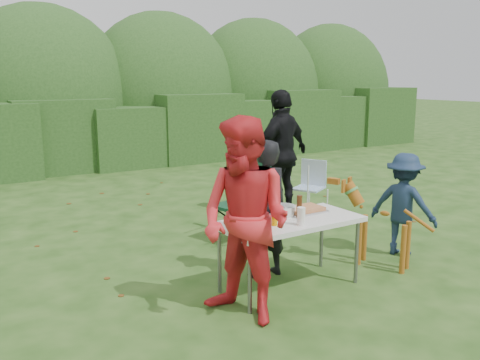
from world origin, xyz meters
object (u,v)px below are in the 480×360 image
lawn_chair (309,186)px  ketchup_bottle (257,216)px  mustard_bottle (275,216)px  person_cook (264,209)px  person_black_puffy (282,154)px  person_red_jacket (245,221)px  dog (384,226)px  beer_bottle (299,207)px  child (403,204)px  paper_towel_roll (234,213)px  folding_table (290,224)px  camping_chair (240,201)px

lawn_chair → ketchup_bottle: bearing=13.5°
mustard_bottle → ketchup_bottle: ketchup_bottle is taller
person_cook → person_black_puffy: size_ratio=0.76×
mustard_bottle → person_cook: bearing=65.2°
person_red_jacket → dog: size_ratio=1.81×
person_cook → beer_bottle: person_cook is taller
person_cook → child: (1.84, -0.35, -0.12)m
lawn_chair → paper_towel_roll: paper_towel_roll is taller
mustard_bottle → ketchup_bottle: size_ratio=0.91×
beer_bottle → mustard_bottle: bearing=-167.5°
ketchup_bottle → beer_bottle: bearing=3.9°
folding_table → mustard_bottle: mustard_bottle is taller
folding_table → ketchup_bottle: ketchup_bottle is taller
person_cook → ketchup_bottle: person_cook is taller
person_black_puffy → paper_towel_roll: 3.13m
person_black_puffy → folding_table: bearing=38.7°
folding_table → person_cook: bearing=93.9°
person_red_jacket → lawn_chair: size_ratio=2.21×
folding_table → lawn_chair: (2.18, 2.31, -0.27)m
person_cook → beer_bottle: 0.46m
dog → camping_chair: camping_chair is taller
camping_chair → paper_towel_roll: camping_chair is taller
person_red_jacket → ketchup_bottle: 0.44m
person_red_jacket → paper_towel_roll: bearing=139.9°
person_cook → person_red_jacket: 1.07m
person_red_jacket → person_black_puffy: 3.57m
dog → person_black_puffy: bearing=-32.5°
person_black_puffy → beer_bottle: 2.78m
person_cook → mustard_bottle: 0.57m
paper_towel_roll → mustard_bottle: bearing=-31.7°
mustard_bottle → paper_towel_roll: (-0.33, 0.21, 0.03)m
person_red_jacket → camping_chair: 2.32m
child → ketchup_bottle: (-2.25, -0.12, 0.21)m
folding_table → child: child is taller
person_red_jacket → person_black_puffy: (2.39, 2.65, 0.07)m
person_black_puffy → lawn_chair: 0.80m
beer_bottle → paper_towel_roll: bearing=170.1°
camping_chair → ketchup_bottle: (-0.85, -1.67, 0.31)m
person_black_puffy → lawn_chair: size_ratio=2.38×
child → mustard_bottle: (-2.08, -0.16, 0.20)m
dog → beer_bottle: beer_bottle is taller
camping_chair → beer_bottle: 1.69m
ketchup_bottle → beer_bottle: size_ratio=0.92×
dog → mustard_bottle: 1.59m
person_red_jacket → child: person_red_jacket is taller
dog → paper_towel_roll: (-1.89, 0.22, 0.38)m
dog → paper_towel_roll: bearing=58.9°
folding_table → mustard_bottle: size_ratio=7.50×
person_cook → dog: (1.31, -0.53, -0.27)m
person_red_jacket → ketchup_bottle: (0.32, 0.29, -0.07)m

